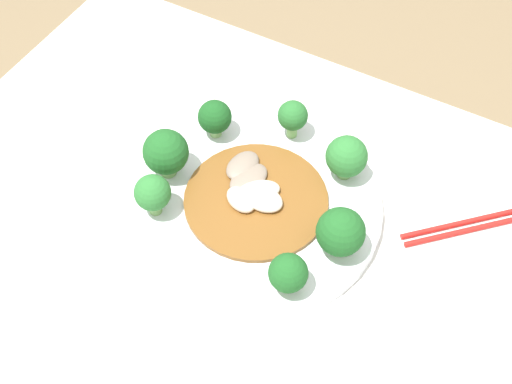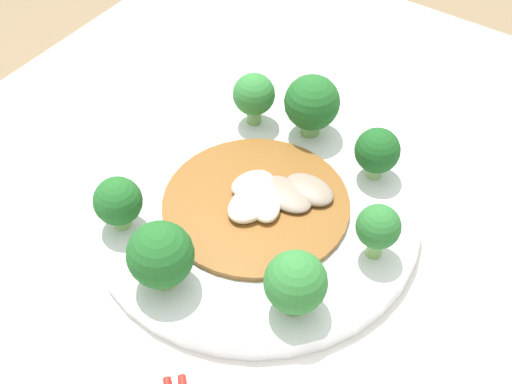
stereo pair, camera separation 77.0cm
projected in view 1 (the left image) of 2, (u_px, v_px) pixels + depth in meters
table at (252, 362)px, 1.18m from camera, size 0.93×0.68×0.74m
plate at (256, 206)px, 0.90m from camera, size 0.32×0.32×0.02m
broccoli_west at (166, 152)px, 0.89m from camera, size 0.06×0.06×0.07m
broccoli_east at (341, 232)px, 0.82m from camera, size 0.06×0.06×0.07m
broccoli_southeast at (288, 273)px, 0.80m from camera, size 0.05×0.05×0.06m
broccoli_north at (293, 116)px, 0.93m from camera, size 0.04×0.04×0.06m
broccoli_southwest at (153, 193)px, 0.86m from camera, size 0.05×0.05×0.06m
broccoli_northeast at (347, 157)px, 0.89m from camera, size 0.05×0.05×0.06m
broccoli_northwest at (215, 117)px, 0.94m from camera, size 0.05×0.05×0.06m
stirfry_center at (254, 195)px, 0.89m from camera, size 0.18×0.18×0.02m
chopsticks at (492, 220)px, 0.90m from camera, size 0.19×0.18×0.01m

